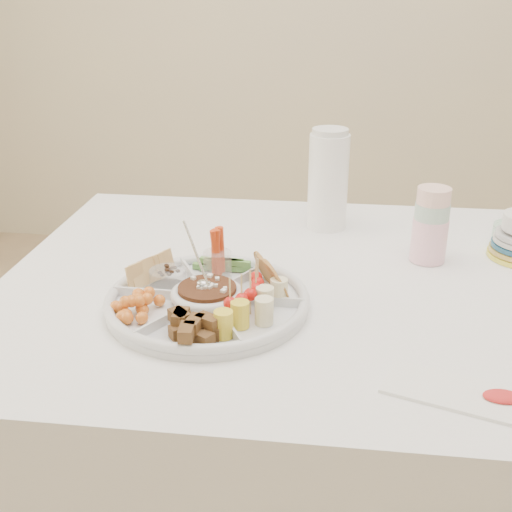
# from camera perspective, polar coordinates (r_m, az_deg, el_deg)

# --- Properties ---
(dining_table) EXTENTS (1.52, 1.02, 0.76)m
(dining_table) POSITION_cam_1_polar(r_m,az_deg,el_deg) (1.54, 8.82, -15.24)
(dining_table) COLOR white
(dining_table) RESTS_ON floor
(party_tray) EXTENTS (0.39, 0.39, 0.04)m
(party_tray) POSITION_cam_1_polar(r_m,az_deg,el_deg) (1.22, -4.34, -3.72)
(party_tray) COLOR white
(party_tray) RESTS_ON dining_table
(bean_dip) EXTENTS (0.11, 0.11, 0.04)m
(bean_dip) POSITION_cam_1_polar(r_m,az_deg,el_deg) (1.21, -4.35, -3.40)
(bean_dip) COLOR #4C1C10
(bean_dip) RESTS_ON party_tray
(tortillas) EXTENTS (0.11, 0.11, 0.06)m
(tortillas) POSITION_cam_1_polar(r_m,az_deg,el_deg) (1.25, 1.33, -1.83)
(tortillas) COLOR olive
(tortillas) RESTS_ON party_tray
(carrot_cucumber) EXTENTS (0.11, 0.11, 0.10)m
(carrot_cucumber) POSITION_cam_1_polar(r_m,az_deg,el_deg) (1.31, -3.19, 0.46)
(carrot_cucumber) COLOR red
(carrot_cucumber) RESTS_ON party_tray
(pita_raisins) EXTENTS (0.10, 0.10, 0.05)m
(pita_raisins) POSITION_cam_1_polar(r_m,az_deg,el_deg) (1.29, -8.65, -1.20)
(pita_raisins) COLOR #E4BE7F
(pita_raisins) RESTS_ON party_tray
(cherries) EXTENTS (0.10, 0.10, 0.04)m
(cherries) POSITION_cam_1_polar(r_m,az_deg,el_deg) (1.18, -10.38, -4.15)
(cherries) COLOR #DD5F0E
(cherries) RESTS_ON party_tray
(granola_chunks) EXTENTS (0.11, 0.11, 0.05)m
(granola_chunks) POSITION_cam_1_polar(r_m,az_deg,el_deg) (1.10, -5.80, -6.15)
(granola_chunks) COLOR #412717
(granola_chunks) RESTS_ON party_tray
(banana_tomato) EXTENTS (0.11, 0.11, 0.09)m
(banana_tomato) POSITION_cam_1_polar(r_m,az_deg,el_deg) (1.12, 0.53, -3.95)
(banana_tomato) COLOR #EFEF75
(banana_tomato) RESTS_ON party_tray
(cup_stack) EXTENTS (0.08, 0.08, 0.21)m
(cup_stack) POSITION_cam_1_polar(r_m,az_deg,el_deg) (1.44, 15.35, 3.51)
(cup_stack) COLOR silver
(cup_stack) RESTS_ON dining_table
(thermos) EXTENTS (0.10, 0.10, 0.25)m
(thermos) POSITION_cam_1_polar(r_m,az_deg,el_deg) (1.59, 6.43, 6.88)
(thermos) COLOR white
(thermos) RESTS_ON dining_table
(placemat) EXTENTS (0.30, 0.18, 0.01)m
(placemat) POSITION_cam_1_polar(r_m,az_deg,el_deg) (1.03, 19.35, -11.86)
(placemat) COLOR white
(placemat) RESTS_ON dining_table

